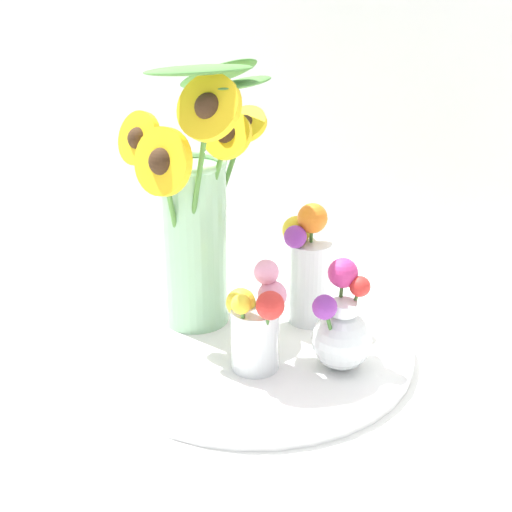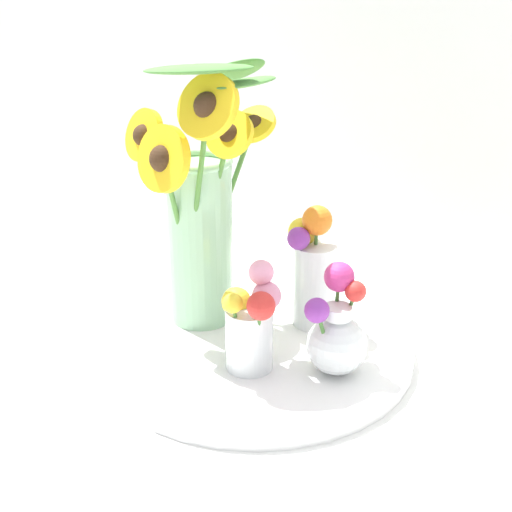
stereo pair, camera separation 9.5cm
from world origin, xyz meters
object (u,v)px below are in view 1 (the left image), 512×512
object	(u,v)px
vase_small_center	(256,323)
vase_bulb_right	(342,329)
vase_small_back	(308,267)
serving_tray	(256,346)
mason_jar_sunflowers	(195,216)

from	to	relation	value
vase_small_center	vase_bulb_right	distance (m)	0.11
vase_small_center	vase_small_back	bearing A→B (deg)	99.56
vase_small_center	vase_small_back	size ratio (longest dim) A/B	0.82
serving_tray	vase_bulb_right	xyz separation A→B (m)	(0.13, 0.02, 0.06)
vase_small_center	vase_small_back	xyz separation A→B (m)	(-0.02, 0.15, 0.02)
serving_tray	vase_bulb_right	bearing A→B (deg)	8.24
vase_bulb_right	vase_small_back	size ratio (longest dim) A/B	0.80
vase_bulb_right	vase_small_back	bearing A→B (deg)	145.07
mason_jar_sunflowers	vase_bulb_right	xyz separation A→B (m)	(0.23, 0.03, -0.11)
serving_tray	vase_small_center	distance (m)	0.10
mason_jar_sunflowers	vase_small_center	xyz separation A→B (m)	(0.14, -0.04, -0.10)
serving_tray	vase_bulb_right	world-z (taller)	vase_bulb_right
mason_jar_sunflowers	vase_bulb_right	world-z (taller)	mason_jar_sunflowers
mason_jar_sunflowers	vase_bulb_right	bearing A→B (deg)	7.43
vase_bulb_right	vase_small_center	bearing A→B (deg)	-139.02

